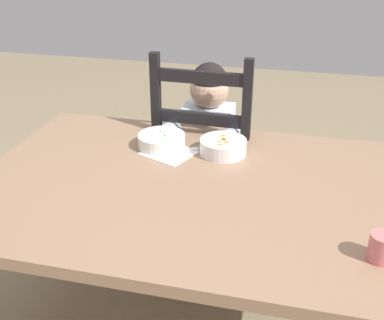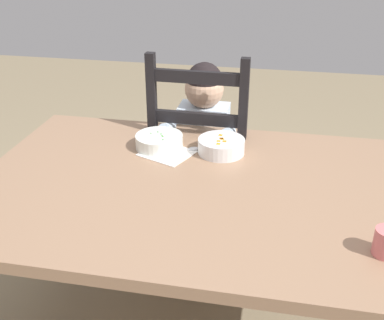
% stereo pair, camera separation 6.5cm
% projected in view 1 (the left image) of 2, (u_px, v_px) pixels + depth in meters
% --- Properties ---
extents(dining_table, '(1.55, 1.01, 0.72)m').
position_uv_depth(dining_table, '(199.00, 205.00, 1.65)').
color(dining_table, '#947055').
rests_on(dining_table, ground).
extents(dining_chair, '(0.43, 0.43, 1.05)m').
position_uv_depth(dining_chair, '(207.00, 168.00, 2.22)').
color(dining_chair, black).
rests_on(dining_chair, ground).
extents(child_figure, '(0.32, 0.31, 0.98)m').
position_uv_depth(child_figure, '(207.00, 137.00, 2.14)').
color(child_figure, silver).
rests_on(child_figure, ground).
extents(bowl_of_peas, '(0.19, 0.19, 0.06)m').
position_uv_depth(bowl_of_peas, '(162.00, 140.00, 1.87)').
color(bowl_of_peas, white).
rests_on(bowl_of_peas, dining_table).
extents(bowl_of_carrots, '(0.18, 0.18, 0.06)m').
position_uv_depth(bowl_of_carrots, '(223.00, 146.00, 1.82)').
color(bowl_of_carrots, white).
rests_on(bowl_of_carrots, dining_table).
extents(spoon, '(0.13, 0.08, 0.01)m').
position_uv_depth(spoon, '(200.00, 148.00, 1.86)').
color(spoon, silver).
rests_on(spoon, dining_table).
extents(drinking_cup, '(0.07, 0.07, 0.08)m').
position_uv_depth(drinking_cup, '(382.00, 247.00, 1.24)').
color(drinking_cup, '#DA6F6F').
rests_on(drinking_cup, dining_table).
extents(paper_napkin, '(0.23, 0.22, 0.00)m').
position_uv_depth(paper_napkin, '(169.00, 153.00, 1.83)').
color(paper_napkin, white).
rests_on(paper_napkin, dining_table).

